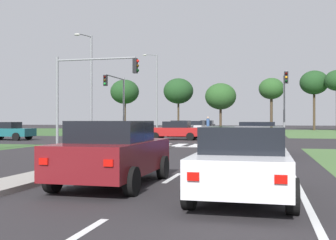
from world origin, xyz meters
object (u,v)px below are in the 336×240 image
object	(u,v)px
car_red_near	(175,130)
pedestrian_at_median	(208,123)
treeline_sixth	(314,83)
car_black_second	(207,126)
street_lamp_second	(90,81)
traffic_signal_far_right	(285,93)
car_white_fifth	(244,161)
treeline_third	(221,96)
treeline_second	(178,91)
car_blue_fourth	(257,138)
treeline_near	(125,92)
treeline_fourth	(271,89)
car_teal_sixth	(8,131)
car_silver_seventh	(197,127)
car_maroon_third	(113,152)
street_lamp_third	(156,89)
car_grey_eighth	(181,128)
traffic_signal_near_left	(86,83)
traffic_signal_far_left	(117,94)

from	to	relation	value
car_red_near	pedestrian_at_median	world-z (taller)	pedestrian_at_median
car_red_near	treeline_sixth	xyz separation A→B (m)	(14.90, 36.92, 6.92)
car_black_second	street_lamp_second	world-z (taller)	street_lamp_second
pedestrian_at_median	traffic_signal_far_right	bearing A→B (deg)	-94.86
car_white_fifth	pedestrian_at_median	xyz separation A→B (m)	(-5.73, 35.58, 0.52)
traffic_signal_far_right	treeline_third	size ratio (longest dim) A/B	0.75
treeline_second	treeline_third	world-z (taller)	treeline_second
car_blue_fourth	treeline_near	xyz separation A→B (m)	(-23.74, 48.35, 5.78)
pedestrian_at_median	treeline_fourth	bearing A→B (deg)	24.29
treeline_second	traffic_signal_far_right	bearing A→B (deg)	-63.61
treeline_third	treeline_sixth	bearing A→B (deg)	7.49
car_white_fifth	treeline_third	size ratio (longest dim) A/B	0.57
car_blue_fourth	car_teal_sixth	distance (m)	22.75
car_silver_seventh	treeline_fourth	distance (m)	21.92
car_blue_fourth	street_lamp_second	xyz separation A→B (m)	(-14.65, 13.62, 4.26)
car_black_second	traffic_signal_far_right	world-z (taller)	traffic_signal_far_right
car_red_near	treeline_third	world-z (taller)	treeline_third
car_maroon_third	treeline_fourth	xyz separation A→B (m)	(4.48, 59.81, 5.91)
car_teal_sixth	street_lamp_third	xyz separation A→B (m)	(5.67, 25.80, 5.21)
treeline_sixth	treeline_near	bearing A→B (deg)	-175.80
car_black_second	pedestrian_at_median	bearing A→B (deg)	98.56
car_grey_eighth	car_teal_sixth	bearing A→B (deg)	40.77
car_white_fifth	car_teal_sixth	xyz separation A→B (m)	(-20.34, 21.13, -0.01)
traffic_signal_near_left	traffic_signal_far_left	xyz separation A→B (m)	(-2.11, 11.40, -0.06)
car_white_fifth	car_grey_eighth	world-z (taller)	car_grey_eighth
traffic_signal_far_right	treeline_fourth	distance (m)	32.90
traffic_signal_near_left	treeline_fourth	world-z (taller)	treeline_fourth
car_teal_sixth	traffic_signal_far_right	world-z (taller)	traffic_signal_far_right
street_lamp_second	treeline_near	bearing A→B (deg)	104.68
traffic_signal_near_left	treeline_fourth	distance (m)	46.19
car_red_near	traffic_signal_near_left	distance (m)	9.99
car_black_second	treeline_fourth	bearing A→B (deg)	-128.52
traffic_signal_near_left	traffic_signal_far_left	distance (m)	11.59
traffic_signal_far_right	street_lamp_third	bearing A→B (deg)	131.32
car_black_second	street_lamp_third	world-z (taller)	street_lamp_third
car_white_fifth	car_teal_sixth	size ratio (longest dim) A/B	1.05
car_maroon_third	car_silver_seventh	distance (m)	41.10
traffic_signal_far_left	treeline_near	size ratio (longest dim) A/B	0.67
traffic_signal_far_right	street_lamp_third	world-z (taller)	street_lamp_third
car_blue_fourth	traffic_signal_near_left	xyz separation A→B (m)	(-11.15, 5.30, 3.33)
car_red_near	street_lamp_second	world-z (taller)	street_lamp_second
traffic_signal_far_right	pedestrian_at_median	distance (m)	11.16
car_white_fifth	street_lamp_third	size ratio (longest dim) A/B	0.41
car_grey_eighth	treeline_near	distance (m)	32.26
car_white_fifth	traffic_signal_far_right	bearing A→B (deg)	85.94
car_white_fifth	treeline_fourth	xyz separation A→B (m)	(1.19, 60.76, 5.97)
car_red_near	traffic_signal_near_left	xyz separation A→B (m)	(-4.15, -8.45, 3.33)
car_red_near	car_teal_sixth	bearing A→B (deg)	105.21
treeline_third	treeline_near	bearing A→B (deg)	-178.77
car_grey_eighth	street_lamp_third	distance (m)	17.34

